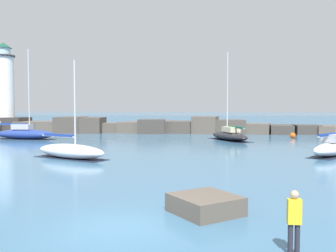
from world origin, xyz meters
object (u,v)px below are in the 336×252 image
object	(u,v)px
person_on_rocks	(294,219)
sailboat_moored_4	(25,133)
sailboat_moored_0	(230,135)
lighthouse	(4,93)
mooring_buoy_orange_near	(293,135)
sailboat_moored_1	(334,147)
sailboat_moored_2	(71,151)

from	to	relation	value
person_on_rocks	sailboat_moored_4	bearing A→B (deg)	126.07
sailboat_moored_0	sailboat_moored_4	size ratio (longest dim) A/B	0.95
lighthouse	mooring_buoy_orange_near	bearing A→B (deg)	-10.60
sailboat_moored_1	person_on_rocks	distance (m)	23.16
lighthouse	person_on_rocks	xyz separation A→B (m)	(34.84, -47.18, -5.25)
sailboat_moored_0	sailboat_moored_4	bearing A→B (deg)	-177.65
sailboat_moored_4	person_on_rocks	bearing A→B (deg)	-53.93
sailboat_moored_2	sailboat_moored_4	distance (m)	20.11
person_on_rocks	sailboat_moored_2	bearing A→B (deg)	125.85
sailboat_moored_0	sailboat_moored_2	bearing A→B (deg)	-127.61
sailboat_moored_0	sailboat_moored_2	size ratio (longest dim) A/B	1.39
sailboat_moored_1	mooring_buoy_orange_near	world-z (taller)	sailboat_moored_1
mooring_buoy_orange_near	sailboat_moored_4	bearing A→B (deg)	-171.47
lighthouse	sailboat_moored_2	world-z (taller)	lighthouse
sailboat_moored_1	person_on_rocks	world-z (taller)	sailboat_moored_1
sailboat_moored_0	person_on_rocks	size ratio (longest dim) A/B	5.99
sailboat_moored_0	mooring_buoy_orange_near	distance (m)	9.18
sailboat_moored_2	sailboat_moored_0	bearing A→B (deg)	52.39
sailboat_moored_0	mooring_buoy_orange_near	xyz separation A→B (m)	(8.27, 3.98, -0.26)
sailboat_moored_0	person_on_rocks	distance (m)	35.07
lighthouse	sailboat_moored_1	bearing A→B (deg)	-30.70
person_on_rocks	sailboat_moored_0	bearing A→B (deg)	89.35
sailboat_moored_2	person_on_rocks	size ratio (longest dim) A/B	4.30
sailboat_moored_4	mooring_buoy_orange_near	xyz separation A→B (m)	(33.46, 5.02, -0.36)
lighthouse	mooring_buoy_orange_near	size ratio (longest dim) A/B	15.80
lighthouse	sailboat_moored_4	distance (m)	17.46
lighthouse	sailboat_moored_4	bearing A→B (deg)	-52.62
sailboat_moored_2	sailboat_moored_4	size ratio (longest dim) A/B	0.68
lighthouse	sailboat_moored_1	distance (m)	50.22
lighthouse	sailboat_moored_0	size ratio (longest dim) A/B	1.36
sailboat_moored_1	sailboat_moored_2	size ratio (longest dim) A/B	1.46
sailboat_moored_4	sailboat_moored_0	bearing A→B (deg)	2.35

